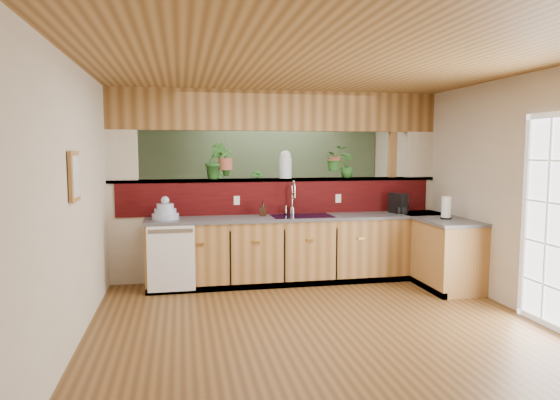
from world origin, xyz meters
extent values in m
cube|color=brown|center=(0.00, 0.00, 0.00)|extent=(4.60, 7.00, 0.01)
cube|color=brown|center=(0.00, 0.00, 2.60)|extent=(4.60, 7.00, 0.01)
cube|color=beige|center=(0.00, 3.50, 1.30)|extent=(4.60, 0.02, 2.60)
cube|color=beige|center=(0.00, -3.50, 1.30)|extent=(4.60, 0.02, 2.60)
cube|color=beige|center=(-2.30, 0.00, 1.30)|extent=(0.02, 7.00, 2.60)
cube|color=beige|center=(2.30, 0.00, 1.30)|extent=(0.02, 7.00, 2.60)
cube|color=beige|center=(0.00, 1.35, 0.68)|extent=(4.60, 0.15, 1.35)
cube|color=#3E0809|center=(0.00, 1.27, 1.12)|extent=(4.40, 0.02, 0.45)
cube|color=brown|center=(0.00, 1.35, 1.37)|extent=(4.60, 0.21, 0.04)
cube|color=brown|center=(0.00, 1.35, 2.33)|extent=(4.60, 0.15, 0.55)
cube|color=beige|center=(-2.10, 1.35, 1.70)|extent=(0.40, 0.15, 0.70)
cube|color=beige|center=(2.10, 1.35, 1.70)|extent=(0.40, 0.15, 0.70)
cube|color=brown|center=(1.70, 1.35, 1.30)|extent=(0.10, 0.10, 2.60)
cube|color=brown|center=(0.00, 1.35, 1.37)|extent=(4.60, 0.21, 0.04)
cube|color=brown|center=(0.00, 1.35, 2.33)|extent=(4.60, 0.15, 0.55)
cube|color=#4D6344|center=(0.00, 3.48, 1.30)|extent=(4.55, 0.02, 2.55)
cube|color=olive|center=(0.25, 0.98, 0.43)|extent=(4.10, 0.60, 0.86)
cube|color=#49494E|center=(0.25, 0.98, 0.88)|extent=(4.14, 0.64, 0.04)
cube|color=olive|center=(2.00, 0.54, 0.43)|extent=(0.60, 1.48, 0.86)
cube|color=#49494E|center=(2.00, 0.54, 0.88)|extent=(0.64, 1.52, 0.04)
cube|color=olive|center=(2.00, 0.98, 0.43)|extent=(0.60, 0.60, 0.86)
cube|color=#49494E|center=(2.00, 0.98, 0.88)|extent=(0.64, 0.64, 0.04)
cube|color=black|center=(0.25, 0.71, 0.04)|extent=(4.10, 0.06, 0.08)
cube|color=black|center=(1.73, 0.54, 0.04)|extent=(0.06, 1.48, 0.08)
cube|color=white|center=(-1.48, 0.66, 0.45)|extent=(0.58, 0.02, 0.82)
cube|color=#B7B7B2|center=(-1.48, 0.65, 0.80)|extent=(0.54, 0.01, 0.05)
cube|color=black|center=(0.25, 0.98, 0.89)|extent=(0.82, 0.50, 0.03)
cube|color=black|center=(0.06, 0.98, 0.80)|extent=(0.34, 0.40, 0.16)
cube|color=black|center=(0.44, 0.98, 0.80)|extent=(0.34, 0.40, 0.16)
cube|color=white|center=(2.27, -1.30, 1.05)|extent=(0.06, 1.02, 2.16)
cube|color=olive|center=(-2.27, -0.80, 1.55)|extent=(0.03, 0.35, 0.45)
cube|color=silver|center=(-2.26, -0.80, 1.55)|extent=(0.01, 0.27, 0.37)
cylinder|color=#B7B7B2|center=(0.16, 1.18, 0.95)|extent=(0.07, 0.07, 0.10)
cylinder|color=#B7B7B2|center=(0.16, 1.18, 1.13)|extent=(0.02, 0.02, 0.28)
torus|color=#B7B7B2|center=(0.16, 1.10, 1.27)|extent=(0.20, 0.09, 0.20)
cylinder|color=#B7B7B2|center=(0.16, 1.01, 1.20)|extent=(0.02, 0.02, 0.12)
cylinder|color=#B7B7B2|center=(0.07, 1.18, 0.97)|extent=(0.03, 0.03, 0.10)
cylinder|color=#A4B4D4|center=(-1.55, 0.99, 0.94)|extent=(0.34, 0.34, 0.07)
cylinder|color=#A4B4D4|center=(-1.55, 0.99, 1.01)|extent=(0.28, 0.28, 0.06)
cylinder|color=#A4B4D4|center=(-1.55, 0.99, 1.07)|extent=(0.21, 0.21, 0.06)
sphere|color=#A4B4D4|center=(-1.55, 0.99, 1.14)|extent=(0.11, 0.11, 0.11)
imported|color=#382014|center=(-0.27, 1.07, 1.00)|extent=(0.10, 0.11, 0.19)
cube|color=black|center=(1.66, 1.02, 1.04)|extent=(0.15, 0.24, 0.28)
cube|color=black|center=(1.66, 0.93, 0.95)|extent=(0.13, 0.09, 0.09)
cylinder|color=silver|center=(1.66, 0.96, 0.98)|extent=(0.07, 0.07, 0.07)
cylinder|color=black|center=(2.00, 0.33, 0.91)|extent=(0.14, 0.14, 0.02)
cylinder|color=#B7B7B2|center=(2.00, 0.33, 1.06)|extent=(0.02, 0.02, 0.31)
cylinder|color=white|center=(2.00, 0.33, 1.06)|extent=(0.12, 0.12, 0.27)
cylinder|color=silver|center=(0.10, 1.35, 1.54)|extent=(0.17, 0.17, 0.29)
sphere|color=silver|center=(0.10, 1.35, 1.70)|extent=(0.16, 0.16, 0.16)
imported|color=#24571E|center=(-0.88, 1.35, 1.64)|extent=(0.28, 0.23, 0.50)
imported|color=#24571E|center=(1.01, 1.35, 1.57)|extent=(0.25, 0.25, 0.36)
cylinder|color=brown|center=(-0.74, 1.35, 1.85)|extent=(0.01, 0.01, 0.40)
cylinder|color=brown|center=(-0.74, 1.35, 1.59)|extent=(0.19, 0.19, 0.16)
imported|color=#24571E|center=(-0.74, 1.35, 1.84)|extent=(0.25, 0.21, 0.40)
cylinder|color=brown|center=(0.82, 1.35, 1.87)|extent=(0.01, 0.01, 0.37)
cylinder|color=brown|center=(0.82, 1.35, 1.62)|extent=(0.16, 0.16, 0.14)
imported|color=#24571E|center=(0.82, 1.35, 1.84)|extent=(0.37, 0.34, 0.35)
cube|color=black|center=(-0.30, 3.25, 0.50)|extent=(1.57, 0.69, 1.02)
imported|color=#24571E|center=(-0.71, 3.25, 1.23)|extent=(0.24, 0.17, 0.45)
imported|color=#24571E|center=(-0.01, 3.25, 1.22)|extent=(0.24, 0.24, 0.42)
imported|color=#24571E|center=(1.05, 2.40, 0.35)|extent=(0.68, 0.61, 0.69)
camera|label=1|loc=(-1.34, -5.51, 1.78)|focal=32.00mm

